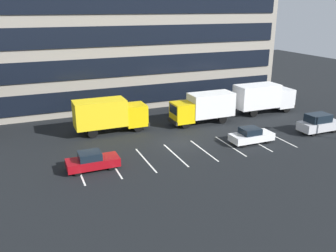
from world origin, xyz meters
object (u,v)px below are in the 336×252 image
at_px(box_truck_white, 263,97).
at_px(box_truck_yellow, 204,107).
at_px(suv_silver, 319,123).
at_px(sedan_white, 251,136).
at_px(sedan_maroon, 92,161).
at_px(box_truck_yellow_all, 109,114).

bearing_deg(box_truck_white, box_truck_yellow, -174.56).
xyz_separation_m(box_truck_yellow, suv_silver, (9.58, -7.35, -0.94)).
height_order(suv_silver, sedan_white, suv_silver).
xyz_separation_m(suv_silver, sedan_maroon, (-23.50, 0.01, -0.24)).
bearing_deg(sedan_maroon, sedan_white, 0.31).
relative_size(box_truck_yellow, sedan_white, 1.72).
height_order(box_truck_yellow_all, sedan_maroon, box_truck_yellow_all).
height_order(box_truck_white, box_truck_yellow, box_truck_white).
distance_m(box_truck_yellow_all, suv_silver, 21.68).
distance_m(box_truck_white, sedan_white, 10.97).
bearing_deg(box_truck_yellow, sedan_maroon, -152.21).
bearing_deg(box_truck_white, sedan_maroon, -160.12).
height_order(box_truck_white, sedan_white, box_truck_white).
distance_m(box_truck_yellow, sedan_white, 7.47).
bearing_deg(box_truck_yellow, sedan_white, -79.61).
distance_m(box_truck_white, sedan_maroon, 24.02).
bearing_deg(sedan_white, sedan_maroon, -179.69).
height_order(suv_silver, sedan_maroon, suv_silver).
bearing_deg(sedan_white, suv_silver, -0.67).
height_order(box_truck_yellow, box_truck_yellow_all, box_truck_yellow_all).
bearing_deg(suv_silver, sedan_maroon, 179.97).
bearing_deg(box_truck_yellow_all, suv_silver, -22.56).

